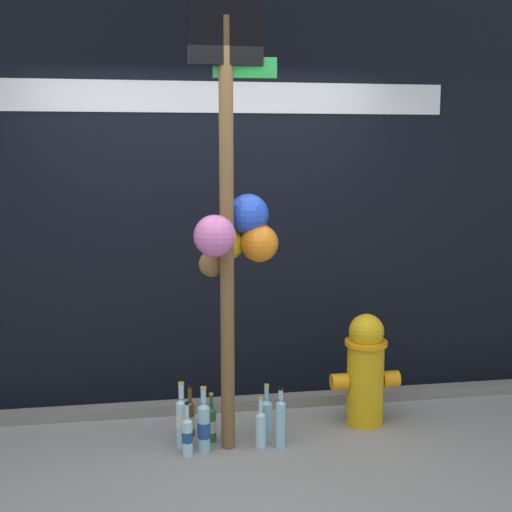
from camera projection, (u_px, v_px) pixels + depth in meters
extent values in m
plane|color=gray|center=(230.00, 486.00, 3.84)|extent=(14.00, 14.00, 0.00)
cube|color=black|center=(203.00, 146.00, 4.99)|extent=(10.00, 0.20, 3.85)
cube|color=silver|center=(141.00, 96.00, 4.76)|extent=(4.50, 0.01, 0.22)
cube|color=slate|center=(211.00, 405.00, 4.94)|extent=(8.00, 0.12, 0.08)
cylinder|color=brown|center=(227.00, 242.00, 4.13)|extent=(0.09, 0.09, 2.67)
cube|color=#198C33|center=(245.00, 68.00, 3.99)|extent=(0.38, 0.05, 0.12)
cube|color=black|center=(225.00, 34.00, 3.94)|extent=(0.44, 0.10, 0.36)
sphere|color=blue|center=(248.00, 214.00, 4.23)|extent=(0.26, 0.26, 0.26)
sphere|color=orange|center=(259.00, 243.00, 4.22)|extent=(0.24, 0.24, 0.24)
sphere|color=red|center=(254.00, 230.00, 4.26)|extent=(0.18, 0.18, 0.18)
sphere|color=yellow|center=(226.00, 243.00, 4.28)|extent=(0.23, 0.23, 0.23)
sphere|color=#D66BB2|center=(215.00, 236.00, 3.97)|extent=(0.25, 0.25, 0.25)
sphere|color=brown|center=(212.00, 264.00, 4.24)|extent=(0.17, 0.17, 0.17)
sphere|color=brown|center=(212.00, 244.00, 4.22)|extent=(0.12, 0.12, 0.12)
sphere|color=brown|center=(205.00, 238.00, 4.21)|extent=(0.05, 0.05, 0.05)
sphere|color=brown|center=(218.00, 238.00, 4.22)|extent=(0.05, 0.05, 0.05)
sphere|color=brown|center=(212.00, 245.00, 4.17)|extent=(0.04, 0.04, 0.04)
cylinder|color=gold|center=(365.00, 384.00, 4.68)|extent=(0.25, 0.25, 0.57)
cylinder|color=orange|center=(366.00, 343.00, 4.63)|extent=(0.29, 0.29, 0.03)
sphere|color=gold|center=(366.00, 331.00, 4.62)|extent=(0.24, 0.24, 0.24)
cylinder|color=orange|center=(339.00, 382.00, 4.65)|extent=(0.11, 0.11, 0.11)
cylinder|color=orange|center=(390.00, 379.00, 4.71)|extent=(0.11, 0.11, 0.11)
cylinder|color=#B2DBEA|center=(261.00, 431.00, 4.33)|extent=(0.07, 0.07, 0.21)
cone|color=#B2DBEA|center=(261.00, 413.00, 4.31)|extent=(0.07, 0.07, 0.03)
cylinder|color=#B2DBEA|center=(261.00, 405.00, 4.30)|extent=(0.03, 0.03, 0.08)
cylinder|color=gold|center=(261.00, 398.00, 4.30)|extent=(0.03, 0.03, 0.01)
cylinder|color=#93CCE0|center=(281.00, 425.00, 4.32)|extent=(0.06, 0.06, 0.30)
cone|color=#93CCE0|center=(281.00, 401.00, 4.30)|extent=(0.06, 0.06, 0.03)
cylinder|color=#93CCE0|center=(281.00, 395.00, 4.29)|extent=(0.03, 0.03, 0.06)
cylinder|color=black|center=(281.00, 389.00, 4.28)|extent=(0.04, 0.04, 0.01)
cylinder|color=#93CCE0|center=(204.00, 429.00, 4.27)|extent=(0.08, 0.08, 0.29)
cone|color=#93CCE0|center=(204.00, 405.00, 4.24)|extent=(0.08, 0.08, 0.03)
cylinder|color=#93CCE0|center=(203.00, 396.00, 4.23)|extent=(0.03, 0.03, 0.09)
cylinder|color=#1E478C|center=(204.00, 430.00, 4.27)|extent=(0.08, 0.08, 0.10)
cylinder|color=gold|center=(203.00, 388.00, 4.23)|extent=(0.04, 0.04, 0.01)
cylinder|color=#337038|center=(212.00, 426.00, 4.42)|extent=(0.06, 0.06, 0.21)
cone|color=#337038|center=(211.00, 409.00, 4.40)|extent=(0.06, 0.06, 0.02)
cylinder|color=#337038|center=(211.00, 401.00, 4.39)|extent=(0.03, 0.03, 0.08)
cylinder|color=silver|center=(212.00, 426.00, 4.42)|extent=(0.06, 0.06, 0.08)
cylinder|color=gold|center=(211.00, 394.00, 4.38)|extent=(0.03, 0.03, 0.01)
cylinder|color=#93CCE0|center=(266.00, 420.00, 4.49)|extent=(0.08, 0.08, 0.23)
cone|color=#93CCE0|center=(267.00, 401.00, 4.47)|extent=(0.08, 0.08, 0.03)
cylinder|color=#93CCE0|center=(267.00, 392.00, 4.46)|extent=(0.03, 0.03, 0.09)
cylinder|color=gold|center=(267.00, 385.00, 4.45)|extent=(0.03, 0.03, 0.01)
cylinder|color=brown|center=(190.00, 420.00, 4.49)|extent=(0.06, 0.06, 0.22)
cone|color=brown|center=(190.00, 402.00, 4.47)|extent=(0.06, 0.06, 0.02)
cylinder|color=brown|center=(190.00, 394.00, 4.46)|extent=(0.03, 0.03, 0.10)
cylinder|color=silver|center=(190.00, 422.00, 4.49)|extent=(0.06, 0.06, 0.08)
cylinder|color=black|center=(190.00, 386.00, 4.45)|extent=(0.03, 0.03, 0.01)
cylinder|color=#B2DBEA|center=(187.00, 438.00, 4.21)|extent=(0.07, 0.07, 0.22)
cone|color=#B2DBEA|center=(187.00, 419.00, 4.19)|extent=(0.07, 0.07, 0.03)
cylinder|color=#B2DBEA|center=(187.00, 411.00, 4.18)|extent=(0.02, 0.02, 0.09)
cylinder|color=#1E478C|center=(187.00, 437.00, 4.21)|extent=(0.07, 0.07, 0.07)
cylinder|color=black|center=(187.00, 403.00, 4.17)|extent=(0.03, 0.03, 0.01)
cylinder|color=#B2DBEA|center=(182.00, 424.00, 4.33)|extent=(0.07, 0.07, 0.30)
cone|color=#B2DBEA|center=(181.00, 400.00, 4.31)|extent=(0.07, 0.07, 0.03)
cylinder|color=#B2DBEA|center=(181.00, 391.00, 4.30)|extent=(0.04, 0.04, 0.09)
cylinder|color=silver|center=(182.00, 420.00, 4.33)|extent=(0.08, 0.08, 0.08)
cylinder|color=gold|center=(181.00, 383.00, 4.29)|extent=(0.04, 0.04, 0.01)
cube|color=#8C99B2|center=(148.00, 422.00, 4.73)|extent=(0.09, 0.13, 0.01)
cube|color=silver|center=(363.00, 420.00, 4.76)|extent=(0.08, 0.15, 0.01)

